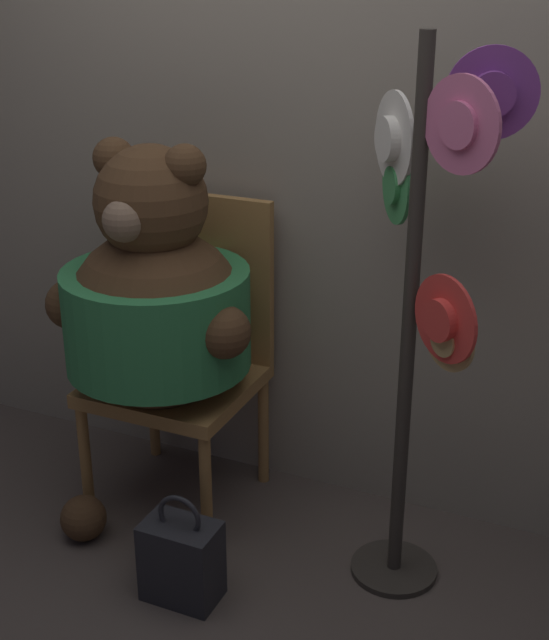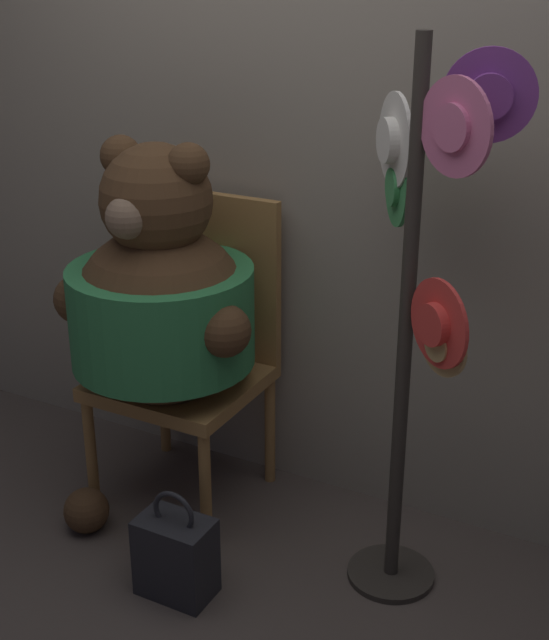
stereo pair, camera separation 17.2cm
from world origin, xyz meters
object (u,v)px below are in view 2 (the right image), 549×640
object	(u,v)px
teddy_bear	(160,304)
handbag_on_ground	(176,555)
hat_display_rack	(421,278)
chair	(194,343)

from	to	relation	value
teddy_bear	handbag_on_ground	world-z (taller)	teddy_bear
hat_display_rack	handbag_on_ground	bearing A→B (deg)	-146.02
chair	handbag_on_ground	xyz separation A→B (m)	(0.28, -0.57, -0.43)
chair	teddy_bear	world-z (taller)	teddy_bear
chair	handbag_on_ground	distance (m)	0.77
handbag_on_ground	chair	bearing A→B (deg)	116.26
chair	hat_display_rack	size ratio (longest dim) A/B	0.65
teddy_bear	hat_display_rack	xyz separation A→B (m)	(0.89, 0.01, 0.24)
hat_display_rack	handbag_on_ground	size ratio (longest dim) A/B	4.56
hat_display_rack	handbag_on_ground	distance (m)	1.14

